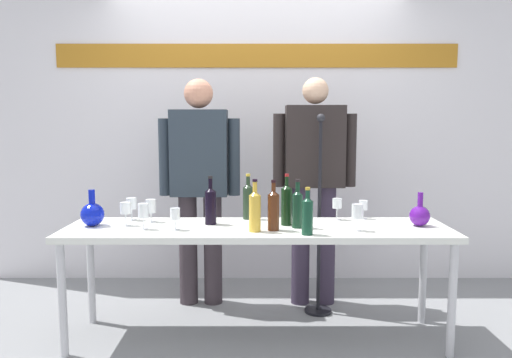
{
  "coord_description": "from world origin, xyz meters",
  "views": [
    {
      "loc": [
        -0.01,
        -3.07,
        1.41
      ],
      "look_at": [
        0.0,
        0.15,
        1.03
      ],
      "focal_mm": 34.48,
      "sensor_mm": 36.0,
      "label": 1
    }
  ],
  "objects_px": {
    "wine_glass_left_2": "(150,207)",
    "presenter_right": "(313,175)",
    "wine_glass_left_3": "(130,204)",
    "wine_bottle_4": "(306,214)",
    "decanter_blue_right": "(419,215)",
    "wine_glass_right_0": "(356,212)",
    "display_table": "(256,236)",
    "wine_glass_right_2": "(336,204)",
    "wine_bottle_6": "(286,204)",
    "wine_glass_left_1": "(124,209)",
    "wine_glass_right_1": "(362,206)",
    "wine_bottle_3": "(254,210)",
    "wine_bottle_2": "(272,209)",
    "wine_glass_left_0": "(142,211)",
    "microphone_stand": "(318,248)",
    "decanter_blue_left": "(91,214)",
    "wine_bottle_1": "(296,207)",
    "presenter_left": "(199,177)",
    "wine_glass_left_4": "(174,215)",
    "wine_bottle_5": "(209,204)"
  },
  "relations": [
    {
      "from": "wine_glass_left_3",
      "to": "wine_glass_right_0",
      "type": "bearing_deg",
      "value": -12.74
    },
    {
      "from": "wine_glass_left_2",
      "to": "wine_glass_right_2",
      "type": "relative_size",
      "value": 1.03
    },
    {
      "from": "decanter_blue_left",
      "to": "wine_bottle_5",
      "type": "distance_m",
      "value": 0.76
    },
    {
      "from": "wine_glass_left_2",
      "to": "presenter_right",
      "type": "bearing_deg",
      "value": 23.01
    },
    {
      "from": "decanter_blue_left",
      "to": "presenter_left",
      "type": "relative_size",
      "value": 0.14
    },
    {
      "from": "wine_glass_left_3",
      "to": "wine_glass_left_1",
      "type": "bearing_deg",
      "value": -87.61
    },
    {
      "from": "wine_bottle_6",
      "to": "wine_glass_left_1",
      "type": "distance_m",
      "value": 1.04
    },
    {
      "from": "decanter_blue_right",
      "to": "wine_bottle_5",
      "type": "relative_size",
      "value": 0.69
    },
    {
      "from": "decanter_blue_left",
      "to": "wine_glass_right_2",
      "type": "bearing_deg",
      "value": 7.15
    },
    {
      "from": "display_table",
      "to": "decanter_blue_left",
      "type": "relative_size",
      "value": 10.36
    },
    {
      "from": "decanter_blue_right",
      "to": "wine_glass_right_0",
      "type": "xyz_separation_m",
      "value": [
        -0.43,
        -0.14,
        0.05
      ]
    },
    {
      "from": "wine_glass_left_0",
      "to": "wine_glass_right_1",
      "type": "height_order",
      "value": "wine_glass_left_0"
    },
    {
      "from": "presenter_left",
      "to": "wine_bottle_5",
      "type": "xyz_separation_m",
      "value": [
        0.13,
        -0.56,
        -0.12
      ]
    },
    {
      "from": "wine_glass_left_1",
      "to": "wine_glass_right_1",
      "type": "relative_size",
      "value": 1.18
    },
    {
      "from": "wine_bottle_4",
      "to": "presenter_right",
      "type": "bearing_deg",
      "value": 80.73
    },
    {
      "from": "decanter_blue_right",
      "to": "wine_bottle_2",
      "type": "xyz_separation_m",
      "value": [
        -0.94,
        -0.12,
        0.06
      ]
    },
    {
      "from": "wine_bottle_3",
      "to": "wine_glass_right_1",
      "type": "xyz_separation_m",
      "value": [
        0.74,
        0.39,
        -0.04
      ]
    },
    {
      "from": "decanter_blue_left",
      "to": "wine_glass_right_2",
      "type": "relative_size",
      "value": 1.59
    },
    {
      "from": "wine_bottle_1",
      "to": "wine_glass_left_0",
      "type": "bearing_deg",
      "value": -177.08
    },
    {
      "from": "decanter_blue_right",
      "to": "wine_glass_left_3",
      "type": "xyz_separation_m",
      "value": [
        -1.9,
        0.19,
        0.04
      ]
    },
    {
      "from": "decanter_blue_right",
      "to": "wine_bottle_2",
      "type": "distance_m",
      "value": 0.95
    },
    {
      "from": "wine_bottle_6",
      "to": "wine_glass_left_4",
      "type": "height_order",
      "value": "wine_bottle_6"
    },
    {
      "from": "display_table",
      "to": "wine_bottle_1",
      "type": "relative_size",
      "value": 7.93
    },
    {
      "from": "wine_bottle_1",
      "to": "presenter_left",
      "type": "bearing_deg",
      "value": 136.13
    },
    {
      "from": "decanter_blue_left",
      "to": "wine_glass_right_2",
      "type": "xyz_separation_m",
      "value": [
        1.6,
        0.2,
        0.03
      ]
    },
    {
      "from": "wine_bottle_6",
      "to": "wine_glass_left_0",
      "type": "relative_size",
      "value": 2.04
    },
    {
      "from": "wine_bottle_4",
      "to": "wine_bottle_6",
      "type": "relative_size",
      "value": 0.85
    },
    {
      "from": "presenter_right",
      "to": "wine_glass_left_1",
      "type": "xyz_separation_m",
      "value": [
        -1.28,
        -0.6,
        -0.15
      ]
    },
    {
      "from": "wine_glass_left_2",
      "to": "microphone_stand",
      "type": "distance_m",
      "value": 1.25
    },
    {
      "from": "presenter_right",
      "to": "wine_bottle_5",
      "type": "relative_size",
      "value": 5.48
    },
    {
      "from": "presenter_left",
      "to": "presenter_right",
      "type": "height_order",
      "value": "presenter_right"
    },
    {
      "from": "wine_bottle_6",
      "to": "microphone_stand",
      "type": "bearing_deg",
      "value": 55.87
    },
    {
      "from": "wine_bottle_2",
      "to": "wine_glass_left_2",
      "type": "xyz_separation_m",
      "value": [
        -0.81,
        0.25,
        -0.03
      ]
    },
    {
      "from": "wine_glass_left_3",
      "to": "wine_bottle_4",
      "type": "bearing_deg",
      "value": -20.73
    },
    {
      "from": "presenter_left",
      "to": "wine_glass_left_4",
      "type": "distance_m",
      "value": 0.75
    },
    {
      "from": "wine_bottle_6",
      "to": "wine_glass_left_3",
      "type": "distance_m",
      "value": 1.06
    },
    {
      "from": "wine_bottle_1",
      "to": "wine_glass_right_0",
      "type": "height_order",
      "value": "wine_bottle_1"
    },
    {
      "from": "wine_glass_left_1",
      "to": "display_table",
      "type": "bearing_deg",
      "value": -2.19
    },
    {
      "from": "wine_bottle_3",
      "to": "wine_glass_right_0",
      "type": "height_order",
      "value": "wine_bottle_3"
    },
    {
      "from": "wine_bottle_5",
      "to": "wine_glass_right_1",
      "type": "bearing_deg",
      "value": 9.85
    },
    {
      "from": "decanter_blue_left",
      "to": "wine_glass_right_0",
      "type": "bearing_deg",
      "value": -4.79
    },
    {
      "from": "decanter_blue_left",
      "to": "wine_bottle_1",
      "type": "xyz_separation_m",
      "value": [
        1.31,
        -0.05,
        0.05
      ]
    },
    {
      "from": "wine_bottle_3",
      "to": "wine_bottle_6",
      "type": "bearing_deg",
      "value": 42.71
    },
    {
      "from": "presenter_right",
      "to": "wine_bottle_4",
      "type": "height_order",
      "value": "presenter_right"
    },
    {
      "from": "wine_glass_right_1",
      "to": "microphone_stand",
      "type": "xyz_separation_m",
      "value": [
        -0.28,
        0.19,
        -0.35
      ]
    },
    {
      "from": "wine_bottle_2",
      "to": "wine_glass_left_4",
      "type": "bearing_deg",
      "value": 179.45
    },
    {
      "from": "decanter_blue_right",
      "to": "wine_glass_right_1",
      "type": "distance_m",
      "value": 0.39
    },
    {
      "from": "presenter_left",
      "to": "decanter_blue_right",
      "type": "bearing_deg",
      "value": -22.55
    },
    {
      "from": "display_table",
      "to": "wine_glass_right_2",
      "type": "height_order",
      "value": "wine_glass_right_2"
    },
    {
      "from": "wine_bottle_2",
      "to": "wine_glass_left_3",
      "type": "relative_size",
      "value": 2.04
    }
  ]
}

